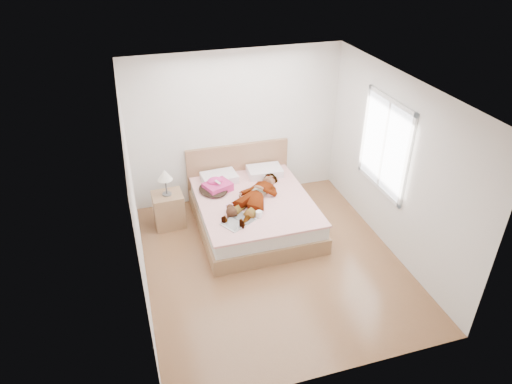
{
  "coord_description": "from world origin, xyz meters",
  "views": [
    {
      "loc": [
        -1.71,
        -4.89,
        4.33
      ],
      "look_at": [
        0.0,
        0.85,
        0.7
      ],
      "focal_mm": 32.0,
      "sensor_mm": 36.0,
      "label": 1
    }
  ],
  "objects_px": {
    "woman": "(255,194)",
    "plush_toy": "(231,211)",
    "nightstand": "(168,207)",
    "towel": "(217,185)",
    "bed": "(253,209)",
    "phone": "(218,182)",
    "coffee_mug": "(259,214)",
    "magazine": "(238,222)"
  },
  "relations": [
    {
      "from": "woman",
      "to": "plush_toy",
      "type": "bearing_deg",
      "value": -106.24
    },
    {
      "from": "towel",
      "to": "nightstand",
      "type": "bearing_deg",
      "value": -179.33
    },
    {
      "from": "towel",
      "to": "coffee_mug",
      "type": "xyz_separation_m",
      "value": [
        0.42,
        -0.94,
        -0.04
      ]
    },
    {
      "from": "towel",
      "to": "magazine",
      "type": "xyz_separation_m",
      "value": [
        0.1,
        -0.98,
        -0.08
      ]
    },
    {
      "from": "phone",
      "to": "plush_toy",
      "type": "bearing_deg",
      "value": -135.88
    },
    {
      "from": "towel",
      "to": "nightstand",
      "type": "distance_m",
      "value": 0.85
    },
    {
      "from": "phone",
      "to": "plush_toy",
      "type": "height_order",
      "value": "phone"
    },
    {
      "from": "woman",
      "to": "towel",
      "type": "relative_size",
      "value": 3.07
    },
    {
      "from": "plush_toy",
      "to": "towel",
      "type": "bearing_deg",
      "value": 93.17
    },
    {
      "from": "bed",
      "to": "plush_toy",
      "type": "bearing_deg",
      "value": -137.29
    },
    {
      "from": "magazine",
      "to": "plush_toy",
      "type": "distance_m",
      "value": 0.22
    },
    {
      "from": "phone",
      "to": "bed",
      "type": "xyz_separation_m",
      "value": [
        0.5,
        -0.28,
        -0.43
      ]
    },
    {
      "from": "bed",
      "to": "phone",
      "type": "bearing_deg",
      "value": 150.73
    },
    {
      "from": "woman",
      "to": "coffee_mug",
      "type": "bearing_deg",
      "value": -58.55
    },
    {
      "from": "woman",
      "to": "magazine",
      "type": "distance_m",
      "value": 0.65
    },
    {
      "from": "woman",
      "to": "towel",
      "type": "xyz_separation_m",
      "value": [
        -0.5,
        0.47,
        -0.02
      ]
    },
    {
      "from": "phone",
      "to": "coffee_mug",
      "type": "height_order",
      "value": "phone"
    },
    {
      "from": "magazine",
      "to": "plush_toy",
      "type": "height_order",
      "value": "plush_toy"
    },
    {
      "from": "bed",
      "to": "coffee_mug",
      "type": "height_order",
      "value": "bed"
    },
    {
      "from": "magazine",
      "to": "coffee_mug",
      "type": "xyz_separation_m",
      "value": [
        0.33,
        0.04,
        0.04
      ]
    },
    {
      "from": "coffee_mug",
      "to": "nightstand",
      "type": "distance_m",
      "value": 1.56
    },
    {
      "from": "plush_toy",
      "to": "nightstand",
      "type": "distance_m",
      "value": 1.17
    },
    {
      "from": "bed",
      "to": "plush_toy",
      "type": "relative_size",
      "value": 8.16
    },
    {
      "from": "woman",
      "to": "phone",
      "type": "bearing_deg",
      "value": -178.15
    },
    {
      "from": "bed",
      "to": "towel",
      "type": "bearing_deg",
      "value": 144.74
    },
    {
      "from": "phone",
      "to": "nightstand",
      "type": "bearing_deg",
      "value": 126.08
    },
    {
      "from": "towel",
      "to": "phone",
      "type": "bearing_deg",
      "value": -91.08
    },
    {
      "from": "towel",
      "to": "coffee_mug",
      "type": "height_order",
      "value": "towel"
    },
    {
      "from": "phone",
      "to": "towel",
      "type": "bearing_deg",
      "value": 39.43
    },
    {
      "from": "woman",
      "to": "plush_toy",
      "type": "relative_size",
      "value": 6.09
    },
    {
      "from": "woman",
      "to": "phone",
      "type": "distance_m",
      "value": 0.65
    },
    {
      "from": "phone",
      "to": "towel",
      "type": "relative_size",
      "value": 0.2
    },
    {
      "from": "magazine",
      "to": "nightstand",
      "type": "distance_m",
      "value": 1.34
    },
    {
      "from": "magazine",
      "to": "coffee_mug",
      "type": "distance_m",
      "value": 0.33
    },
    {
      "from": "bed",
      "to": "nightstand",
      "type": "xyz_separation_m",
      "value": [
        -1.31,
        0.34,
        0.06
      ]
    },
    {
      "from": "nightstand",
      "to": "towel",
      "type": "bearing_deg",
      "value": 0.67
    },
    {
      "from": "coffee_mug",
      "to": "nightstand",
      "type": "relative_size",
      "value": 0.14
    },
    {
      "from": "magazine",
      "to": "bed",
      "type": "bearing_deg",
      "value": 57.51
    },
    {
      "from": "coffee_mug",
      "to": "plush_toy",
      "type": "height_order",
      "value": "plush_toy"
    },
    {
      "from": "nightstand",
      "to": "bed",
      "type": "bearing_deg",
      "value": -14.65
    },
    {
      "from": "towel",
      "to": "magazine",
      "type": "distance_m",
      "value": 0.98
    },
    {
      "from": "bed",
      "to": "towel",
      "type": "height_order",
      "value": "bed"
    }
  ]
}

